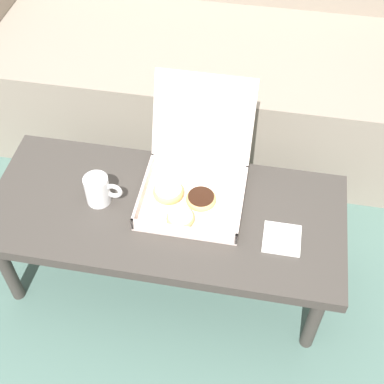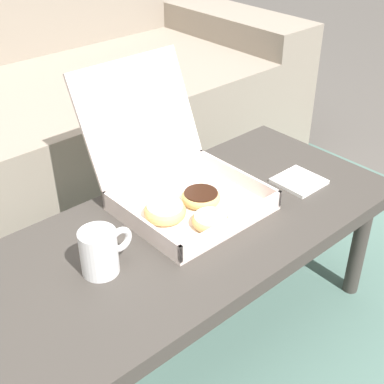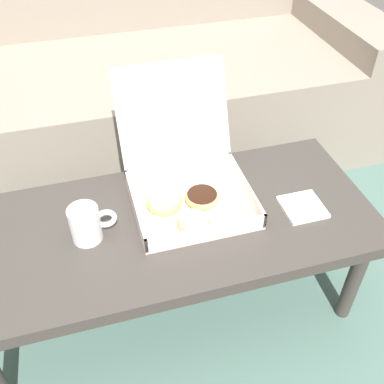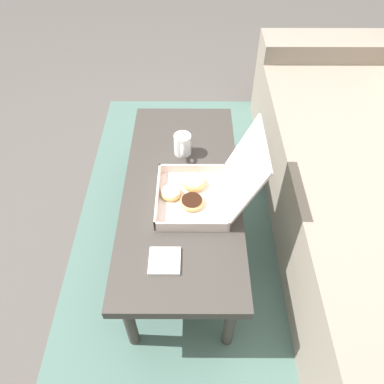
# 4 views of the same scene
# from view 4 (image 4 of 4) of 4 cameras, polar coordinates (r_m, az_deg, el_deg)

# --- Properties ---
(ground_plane) EXTENTS (12.00, 12.00, 0.00)m
(ground_plane) POSITION_cam_4_polar(r_m,az_deg,el_deg) (1.89, 1.78, -7.11)
(ground_plane) COLOR #514C47
(area_rug) EXTENTS (2.39, 1.89, 0.01)m
(area_rug) POSITION_cam_4_polar(r_m,az_deg,el_deg) (1.92, 10.83, -6.93)
(area_rug) COLOR #4C6B60
(area_rug) RESTS_ON ground_plane
(coffee_table) EXTENTS (1.14, 0.50, 0.38)m
(coffee_table) POSITION_cam_4_polar(r_m,az_deg,el_deg) (1.63, -1.56, -0.11)
(coffee_table) COLOR #3D3833
(coffee_table) RESTS_ON ground_plane
(pastry_box) EXTENTS (0.33, 0.41, 0.32)m
(pastry_box) POSITION_cam_4_polar(r_m,az_deg,el_deg) (1.51, 1.66, 0.53)
(pastry_box) COLOR silver
(pastry_box) RESTS_ON coffee_table
(coffee_mug) EXTENTS (0.12, 0.08, 0.10)m
(coffee_mug) POSITION_cam_4_polar(r_m,az_deg,el_deg) (1.72, -1.45, 7.20)
(coffee_mug) COLOR white
(coffee_mug) RESTS_ON coffee_table
(napkin_stack) EXTENTS (0.11, 0.11, 0.01)m
(napkin_stack) POSITION_cam_4_polar(r_m,az_deg,el_deg) (1.37, -4.20, -10.40)
(napkin_stack) COLOR white
(napkin_stack) RESTS_ON coffee_table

